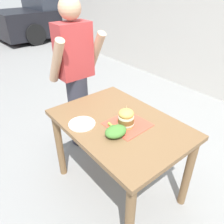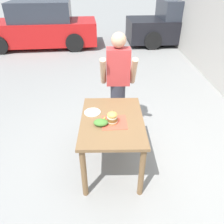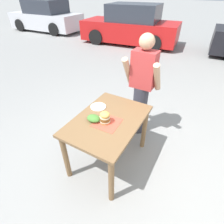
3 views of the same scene
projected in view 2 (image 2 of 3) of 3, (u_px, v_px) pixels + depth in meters
ground_plane at (112, 164)px, 3.23m from camera, size 80.00×80.00×0.00m
patio_table at (112, 128)px, 2.88m from camera, size 0.81×1.15×0.79m
serving_paper at (114, 122)px, 2.75m from camera, size 0.33×0.33×0.00m
sandwich at (113, 118)px, 2.70m from camera, size 0.13×0.13×0.19m
pickle_spear at (104, 119)px, 2.78m from camera, size 0.04×0.09×0.02m
side_plate_with_forks at (92, 112)px, 2.94m from camera, size 0.22×0.22×0.02m
side_salad at (101, 122)px, 2.68m from camera, size 0.18×0.14×0.07m
diner_across_table at (118, 84)px, 3.49m from camera, size 0.55×0.35×1.69m
parked_car_near_curb at (182, 24)px, 8.59m from camera, size 4.29×2.02×1.60m
parked_car_far_end at (40, 27)px, 8.14m from camera, size 4.35×2.15×1.60m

